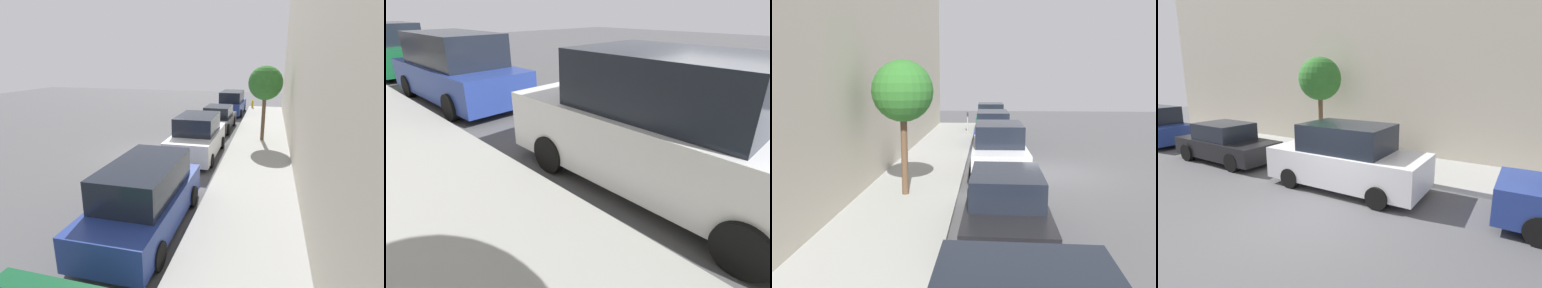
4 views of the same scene
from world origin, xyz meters
The scene contains 5 objects.
ground_plane centered at (0.00, 0.00, 0.00)m, with size 60.00×60.00×0.00m, color #515154.
sidewalk centered at (4.99, 0.00, 0.07)m, with size 2.97×32.00×0.15m.
parked_suv_third centered at (2.18, 0.25, 0.93)m, with size 2.08×4.82×1.98m.
parked_sedan_fourth centered at (2.17, 6.02, 0.72)m, with size 1.92×4.54×1.54m.
street_tree centered at (5.10, 3.46, 3.24)m, with size 1.81×1.81×4.02m.
Camera 4 is at (-5.20, -4.44, 3.34)m, focal length 28.00 mm.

